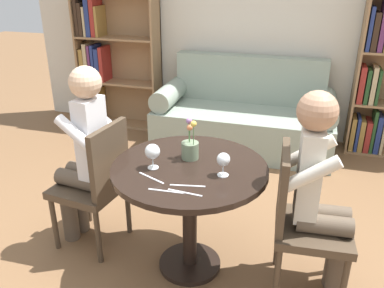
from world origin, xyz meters
name	(u,v)px	position (x,y,z in m)	size (l,w,h in m)	color
ground_plane	(190,265)	(0.00, 0.00, 0.00)	(16.00, 16.00, 0.00)	brown
back_wall	(256,11)	(0.00, 2.41, 1.35)	(5.20, 0.05, 2.70)	beige
round_table	(190,188)	(0.00, 0.00, 0.58)	(0.92, 0.92, 0.73)	black
couch	(244,119)	(0.00, 1.98, 0.31)	(1.82, 0.80, 0.92)	gray
bookshelf_left	(109,58)	(-1.67, 2.25, 0.79)	(0.97, 0.28, 1.56)	#93704C
chair_left	(97,181)	(-0.66, 0.06, 0.49)	(0.47, 0.47, 0.90)	#473828
chair_right	(301,218)	(0.66, 0.00, 0.49)	(0.45, 0.45, 0.90)	#473828
person_left	(84,155)	(-0.74, 0.08, 0.67)	(0.44, 0.37, 1.26)	brown
person_right	(321,192)	(0.74, 0.02, 0.67)	(0.43, 0.36, 1.24)	brown
wine_glass_left	(152,152)	(-0.20, -0.08, 0.83)	(0.09, 0.09, 0.15)	white
wine_glass_right	(223,160)	(0.21, -0.05, 0.82)	(0.08, 0.08, 0.14)	white
flower_vase	(190,147)	(-0.03, 0.10, 0.80)	(0.10, 0.10, 0.25)	gray
knife_left_setting	(151,178)	(-0.16, -0.20, 0.73)	(0.18, 0.09, 0.00)	silver
fork_left_setting	(166,191)	(-0.04, -0.31, 0.73)	(0.19, 0.02, 0.00)	silver
knife_right_setting	(188,186)	(0.06, -0.22, 0.73)	(0.19, 0.05, 0.00)	silver
fork_right_setting	(185,193)	(0.06, -0.29, 0.73)	(0.19, 0.03, 0.00)	silver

